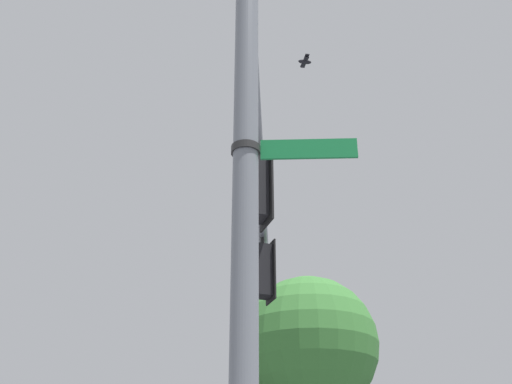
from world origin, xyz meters
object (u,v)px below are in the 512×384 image
(street_name_sign, at_px, (276,150))
(traffic_light_mid_inner, at_px, (262,271))
(bird_flying, at_px, (305,62))
(traffic_light_nearest_pole, at_px, (254,185))

(street_name_sign, bearing_deg, traffic_light_mid_inner, -17.25)
(street_name_sign, xyz_separation_m, bird_flying, (5.06, -2.58, 5.61))
(traffic_light_nearest_pole, distance_m, bird_flying, 5.69)
(traffic_light_mid_inner, height_order, bird_flying, bird_flying)
(traffic_light_nearest_pole, bearing_deg, bird_flying, -38.16)
(traffic_light_nearest_pole, relative_size, traffic_light_mid_inner, 1.00)
(traffic_light_nearest_pole, distance_m, street_name_sign, 2.74)
(traffic_light_mid_inner, bearing_deg, traffic_light_nearest_pole, 159.70)
(street_name_sign, relative_size, bird_flying, 2.36)
(traffic_light_nearest_pole, relative_size, street_name_sign, 1.07)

